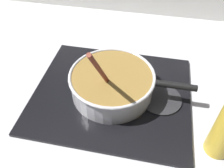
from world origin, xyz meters
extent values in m
cube|color=#B7B7BC|center=(0.00, 0.00, -0.02)|extent=(2.40, 1.60, 0.04)
cube|color=black|center=(-0.02, 0.16, 0.01)|extent=(0.56, 0.48, 0.01)
torus|color=#592D0C|center=(-0.02, 0.16, 0.02)|extent=(0.17, 0.17, 0.01)
cylinder|color=#262628|center=(0.16, 0.16, 0.01)|extent=(0.15, 0.15, 0.01)
cylinder|color=silver|center=(-0.02, 0.16, 0.05)|extent=(0.29, 0.29, 0.08)
cylinder|color=olive|center=(-0.02, 0.16, 0.06)|extent=(0.28, 0.28, 0.08)
torus|color=silver|center=(-0.02, 0.16, 0.10)|extent=(0.30, 0.30, 0.01)
cylinder|color=black|center=(0.19, 0.16, 0.09)|extent=(0.14, 0.02, 0.02)
cylinder|color=beige|center=(-0.09, 0.14, 0.09)|extent=(0.04, 0.04, 0.01)
cylinder|color=#EDD88C|center=(-0.02, 0.27, 0.09)|extent=(0.03, 0.03, 0.01)
cylinder|color=#EDD88C|center=(-0.03, 0.20, 0.09)|extent=(0.04, 0.04, 0.01)
cylinder|color=#E5CC7A|center=(0.04, 0.20, 0.09)|extent=(0.03, 0.03, 0.01)
cylinder|color=beige|center=(0.06, 0.15, 0.09)|extent=(0.03, 0.03, 0.01)
cylinder|color=maroon|center=(-0.04, 0.09, 0.18)|extent=(0.04, 0.13, 0.21)
cube|color=brown|center=(-0.03, 0.14, 0.08)|extent=(0.04, 0.05, 0.01)
camera|label=1|loc=(0.10, -0.41, 0.64)|focal=37.60mm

